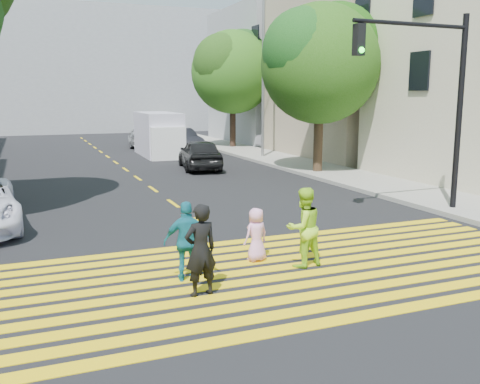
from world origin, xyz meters
TOP-DOWN VIEW (x-y plane):
  - ground at (0.00, 0.00)m, footprint 120.00×120.00m
  - sidewalk_right at (8.50, 15.00)m, footprint 3.00×60.00m
  - crosswalk at (0.00, 1.28)m, footprint 13.40×5.30m
  - lane_line at (0.00, 22.50)m, footprint 0.12×34.40m
  - building_right_tan at (15.00, 19.00)m, footprint 10.00×10.00m
  - building_right_grey at (15.00, 30.00)m, footprint 10.00×10.00m
  - backdrop_block at (0.00, 48.00)m, footprint 30.00×8.00m
  - tree_right_near at (8.00, 13.19)m, footprint 6.01×5.58m
  - tree_right_far at (8.73, 25.88)m, footprint 6.99×6.88m
  - pedestrian_man at (-1.69, 0.68)m, footprint 0.67×0.49m
  - pedestrian_woman at (0.83, 1.48)m, footprint 0.90×0.75m
  - pedestrian_child at (0.05, 2.19)m, footprint 0.65×0.50m
  - pedestrian_extra at (-1.69, 1.53)m, footprint 0.99×0.58m
  - dark_car_near at (3.43, 16.78)m, footprint 2.46×4.63m
  - silver_car at (3.19, 29.49)m, footprint 2.57×4.79m
  - dark_car_parked at (5.04, 25.74)m, footprint 1.98×4.52m
  - white_van at (2.98, 23.26)m, footprint 2.19×5.49m
  - traffic_signal at (6.65, 4.47)m, footprint 4.04×0.41m
  - street_lamp at (7.93, 19.72)m, footprint 2.14×0.59m

SIDE VIEW (x-z plane):
  - ground at x=0.00m, z-range 0.00..0.00m
  - lane_line at x=0.00m, z-range 0.00..0.01m
  - crosswalk at x=0.00m, z-range 0.00..0.01m
  - sidewalk_right at x=8.50m, z-range 0.00..0.15m
  - pedestrian_child at x=0.05m, z-range 0.00..1.18m
  - silver_car at x=3.19m, z-range 0.00..1.32m
  - dark_car_parked at x=5.04m, z-range 0.00..1.44m
  - dark_car_near at x=3.43m, z-range 0.00..1.50m
  - pedestrian_extra at x=-1.69m, z-range 0.00..1.58m
  - pedestrian_woman at x=0.83m, z-range 0.00..1.69m
  - pedestrian_man at x=-1.69m, z-range 0.00..1.69m
  - white_van at x=2.98m, z-range -0.07..2.50m
  - traffic_signal at x=6.65m, z-range 0.87..6.79m
  - building_right_tan at x=15.00m, z-range 0.00..10.00m
  - building_right_grey at x=15.00m, z-range 0.00..10.00m
  - tree_right_near at x=8.00m, z-range 1.36..9.09m
  - tree_right_far at x=8.73m, z-range 1.40..9.38m
  - street_lamp at x=7.93m, z-range 0.70..10.20m
  - backdrop_block at x=0.00m, z-range 0.00..12.00m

